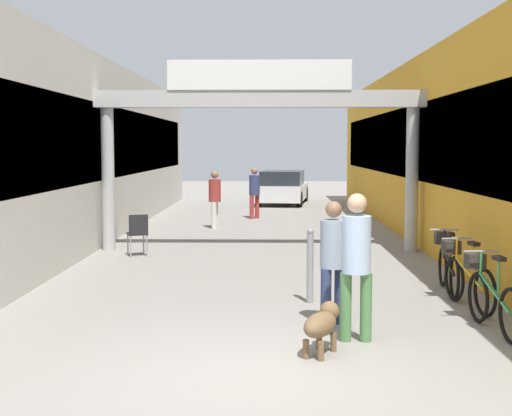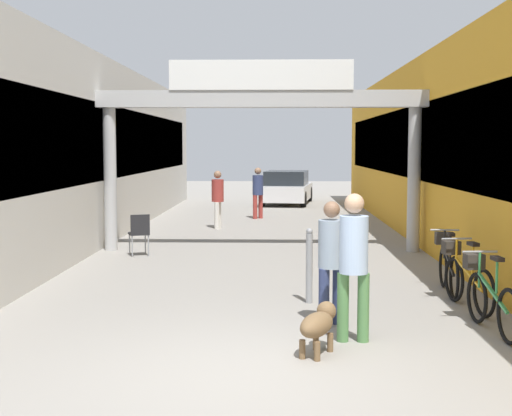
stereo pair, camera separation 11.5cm
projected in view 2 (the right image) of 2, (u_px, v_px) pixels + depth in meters
ground_plane at (243, 373)px, 7.28m from camera, size 80.00×80.00×0.00m
storefront_left at (64, 151)px, 18.19m from camera, size 3.00×26.00×4.38m
storefront_right at (466, 151)px, 17.90m from camera, size 3.00×26.00×4.38m
arcade_sign_gateway at (261, 117)px, 15.53m from camera, size 7.40×0.47×4.16m
pedestrian_with_dog at (354, 257)px, 8.39m from camera, size 0.39×0.35×1.77m
pedestrian_companion at (331, 255)px, 9.17m from camera, size 0.48×0.48×1.62m
pedestrian_carrying_crate at (218, 196)px, 20.02m from camera, size 0.38×0.40×1.63m
pedestrian_elderly_walking at (258, 190)px, 22.74m from camera, size 0.48×0.48×1.63m
dog_on_leash at (319, 324)px, 7.94m from camera, size 0.55×0.78×0.55m
bicycle_green_nearest at (489, 297)px, 8.92m from camera, size 0.46×1.69×0.98m
bicycle_orange_second at (465, 278)px, 10.22m from camera, size 0.46×1.68×0.98m
bicycle_black_third at (448, 265)px, 11.31m from camera, size 0.46×1.69×0.98m
bollard_post_metal at (309, 265)px, 10.51m from camera, size 0.10×0.10×1.12m
cafe_chair_black_nearer at (139, 231)px, 15.00m from camera, size 0.52×0.52×0.89m
parked_car_white at (287, 188)px, 28.56m from camera, size 2.23×4.19×1.33m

